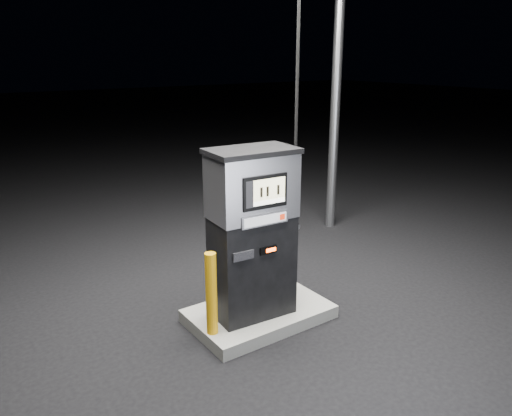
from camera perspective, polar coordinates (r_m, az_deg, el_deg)
ground at (r=6.03m, az=0.36°, el=-12.61°), size 80.00×80.00×0.00m
pump_island at (r=6.00m, az=0.36°, el=-11.99°), size 1.60×1.00×0.15m
fuel_dispenser at (r=5.47m, az=-0.41°, el=-2.79°), size 1.07×0.63×3.96m
bollard_left at (r=5.29m, az=-5.12°, el=-9.74°), size 0.13×0.13×0.91m
bollard_right at (r=6.21m, az=3.58°, el=-6.06°), size 0.12×0.12×0.80m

